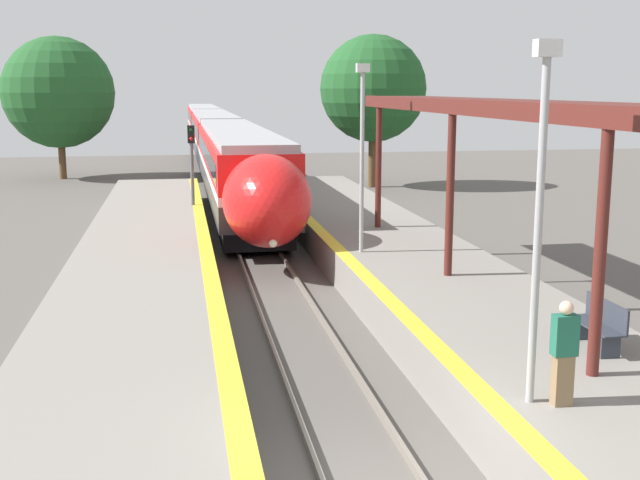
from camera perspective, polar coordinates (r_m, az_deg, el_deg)
The scene contains 10 objects.
train at distance 58.23m, azimuth -7.47°, elevation 7.28°, with size 2.85×71.79×3.87m.
platform_right at distance 12.98m, azimuth 21.56°, elevation -13.40°, with size 4.31×64.00×1.04m.
platform_bench at distance 15.33m, azimuth 19.28°, elevation -5.64°, with size 0.44×1.42×0.89m.
person_waiting at distance 12.40m, azimuth 16.95°, elevation -7.63°, with size 0.36×0.22×1.59m.
railway_signal at distance 32.43m, azimuth -9.09°, elevation 5.18°, with size 0.28×0.28×4.21m.
lamppost_near at distance 11.91m, azimuth 15.35°, elevation 2.67°, with size 0.36×0.20×5.29m.
lamppost_mid at distance 22.63m, azimuth 3.01°, elevation 6.70°, with size 0.36×0.20×5.29m.
station_canopy at distance 20.09m, azimuth 10.97°, elevation 8.98°, with size 2.02×17.47×4.37m.
background_tree_left at distance 53.14m, azimuth -18.11°, elevation 9.94°, with size 6.89×6.89×8.83m.
background_tree_right at distance 46.38m, azimuth 3.79°, elevation 10.69°, with size 6.05×6.05×8.66m.
Camera 1 is at (-2.61, -10.00, 5.66)m, focal length 45.00 mm.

